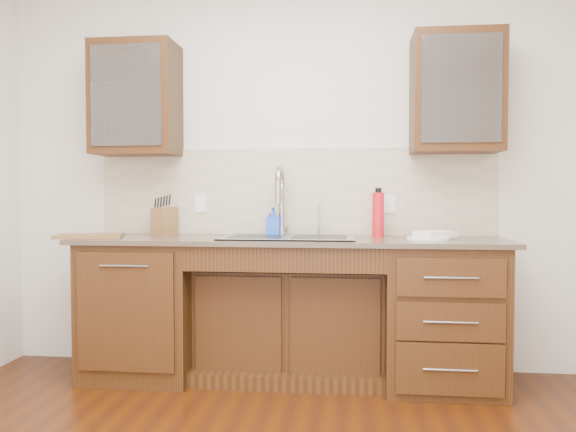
# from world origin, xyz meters

# --- Properties ---
(wall_back) EXTENTS (4.00, 0.10, 2.70)m
(wall_back) POSITION_xyz_m (0.00, 1.80, 1.35)
(wall_back) COLOR silver
(wall_back) RESTS_ON ground
(base_cabinet_left) EXTENTS (0.70, 0.62, 0.88)m
(base_cabinet_left) POSITION_xyz_m (-0.95, 1.44, 0.44)
(base_cabinet_left) COLOR #593014
(base_cabinet_left) RESTS_ON ground
(base_cabinet_center) EXTENTS (1.20, 0.44, 0.70)m
(base_cabinet_center) POSITION_xyz_m (0.00, 1.53, 0.35)
(base_cabinet_center) COLOR #593014
(base_cabinet_center) RESTS_ON ground
(base_cabinet_right) EXTENTS (0.70, 0.62, 0.88)m
(base_cabinet_right) POSITION_xyz_m (0.95, 1.44, 0.44)
(base_cabinet_right) COLOR #593014
(base_cabinet_right) RESTS_ON ground
(countertop) EXTENTS (2.70, 0.65, 0.03)m
(countertop) POSITION_xyz_m (0.00, 1.43, 0.90)
(countertop) COLOR #84705B
(countertop) RESTS_ON base_cabinet_left
(backsplash) EXTENTS (2.70, 0.02, 0.59)m
(backsplash) POSITION_xyz_m (0.00, 1.74, 1.21)
(backsplash) COLOR beige
(backsplash) RESTS_ON wall_back
(sink) EXTENTS (0.84, 0.46, 0.19)m
(sink) POSITION_xyz_m (0.00, 1.41, 0.83)
(sink) COLOR #9E9EA5
(sink) RESTS_ON countertop
(faucet) EXTENTS (0.04, 0.04, 0.40)m
(faucet) POSITION_xyz_m (-0.07, 1.64, 1.11)
(faucet) COLOR #999993
(faucet) RESTS_ON countertop
(filter_tap) EXTENTS (0.02, 0.02, 0.24)m
(filter_tap) POSITION_xyz_m (0.18, 1.65, 1.03)
(filter_tap) COLOR #999993
(filter_tap) RESTS_ON countertop
(upper_cabinet_left) EXTENTS (0.55, 0.34, 0.75)m
(upper_cabinet_left) POSITION_xyz_m (-1.05, 1.58, 1.83)
(upper_cabinet_left) COLOR #593014
(upper_cabinet_left) RESTS_ON wall_back
(upper_cabinet_right) EXTENTS (0.55, 0.34, 0.75)m
(upper_cabinet_right) POSITION_xyz_m (1.05, 1.58, 1.83)
(upper_cabinet_right) COLOR #593014
(upper_cabinet_right) RESTS_ON wall_back
(outlet_left) EXTENTS (0.08, 0.01, 0.12)m
(outlet_left) POSITION_xyz_m (-0.65, 1.73, 1.12)
(outlet_left) COLOR white
(outlet_left) RESTS_ON backsplash
(outlet_right) EXTENTS (0.08, 0.01, 0.12)m
(outlet_right) POSITION_xyz_m (0.65, 1.73, 1.12)
(outlet_right) COLOR white
(outlet_right) RESTS_ON backsplash
(soap_bottle) EXTENTS (0.09, 0.09, 0.19)m
(soap_bottle) POSITION_xyz_m (-0.12, 1.59, 1.00)
(soap_bottle) COLOR blue
(soap_bottle) RESTS_ON countertop
(water_bottle) EXTENTS (0.10, 0.10, 0.29)m
(water_bottle) POSITION_xyz_m (0.57, 1.61, 1.05)
(water_bottle) COLOR red
(water_bottle) RESTS_ON countertop
(plate) EXTENTS (0.32, 0.32, 0.01)m
(plate) POSITION_xyz_m (0.86, 1.42, 0.92)
(plate) COLOR white
(plate) RESTS_ON countertop
(dish_towel) EXTENTS (0.28, 0.26, 0.04)m
(dish_towel) POSITION_xyz_m (0.91, 1.43, 0.94)
(dish_towel) COLOR white
(dish_towel) RESTS_ON plate
(knife_block) EXTENTS (0.15, 0.19, 0.19)m
(knife_block) POSITION_xyz_m (-0.88, 1.64, 1.00)
(knife_block) COLOR #8F5F33
(knife_block) RESTS_ON countertop
(cutting_board) EXTENTS (0.47, 0.39, 0.02)m
(cutting_board) POSITION_xyz_m (-1.28, 1.34, 0.92)
(cutting_board) COLOR brown
(cutting_board) RESTS_ON countertop
(cup_left_a) EXTENTS (0.12, 0.12, 0.09)m
(cup_left_a) POSITION_xyz_m (-1.15, 1.58, 1.77)
(cup_left_a) COLOR white
(cup_left_a) RESTS_ON upper_cabinet_left
(cup_left_b) EXTENTS (0.12, 0.12, 0.09)m
(cup_left_b) POSITION_xyz_m (-0.91, 1.58, 1.77)
(cup_left_b) COLOR white
(cup_left_b) RESTS_ON upper_cabinet_left
(cup_right_a) EXTENTS (0.14, 0.14, 0.10)m
(cup_right_a) POSITION_xyz_m (0.93, 1.58, 1.78)
(cup_right_a) COLOR white
(cup_right_a) RESTS_ON upper_cabinet_right
(cup_right_b) EXTENTS (0.14, 0.14, 0.10)m
(cup_right_b) POSITION_xyz_m (1.17, 1.58, 1.78)
(cup_right_b) COLOR white
(cup_right_b) RESTS_ON upper_cabinet_right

